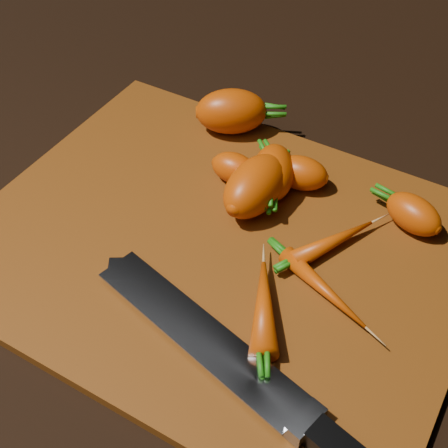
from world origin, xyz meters
The scene contains 13 objects.
ground centered at (0.00, 0.00, -0.01)m, with size 2.00×2.00×0.01m, color black.
cutting_board centered at (0.00, 0.00, 0.01)m, with size 0.50×0.40×0.01m, color #5F2F0C.
carrot_0 centered at (-0.08, 0.17, 0.04)m, with size 0.09×0.05×0.05m, color #CF4A09.
carrot_1 centered at (0.01, 0.11, 0.03)m, with size 0.06×0.04×0.04m, color #CF4A09.
carrot_2 centered at (0.01, 0.10, 0.04)m, with size 0.08×0.05×0.05m, color #CF4A09.
carrot_3 centered at (0.00, 0.07, 0.04)m, with size 0.09×0.05×0.05m, color #CF4A09.
carrot_4 centered at (0.03, 0.12, 0.03)m, with size 0.06×0.04×0.04m, color #CF4A09.
carrot_5 centered at (-0.03, 0.09, 0.03)m, with size 0.05×0.03×0.03m, color #CF4A09.
carrot_6 centered at (0.16, 0.12, 0.03)m, with size 0.06×0.04×0.04m, color #CF4A09.
carrot_7 centered at (0.10, 0.05, 0.02)m, with size 0.10×0.02×0.02m, color #CF4A09.
carrot_8 centered at (0.12, -0.01, 0.02)m, with size 0.11×0.02×0.02m, color #CF4A09.
carrot_9 centered at (0.08, -0.06, 0.03)m, with size 0.10×0.03×0.03m, color #CF4A09.
knife centered at (0.07, -0.12, 0.02)m, with size 0.37×0.12×0.02m.
Camera 1 is at (0.22, -0.37, 0.48)m, focal length 50.00 mm.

